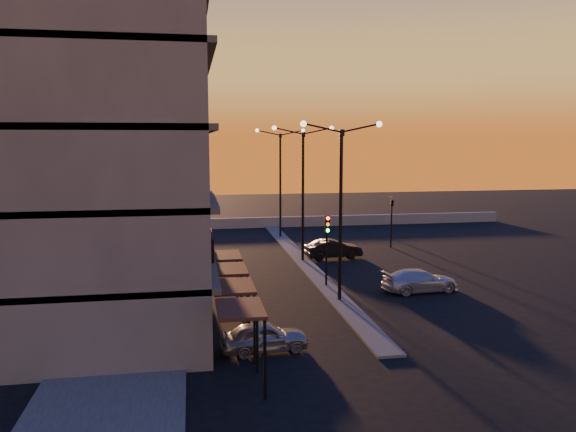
% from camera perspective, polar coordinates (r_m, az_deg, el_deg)
% --- Properties ---
extents(ground, '(120.00, 120.00, 0.00)m').
position_cam_1_polar(ground, '(30.37, 5.25, -8.63)').
color(ground, black).
rests_on(ground, ground).
extents(sidewalk_west, '(5.00, 40.00, 0.12)m').
position_cam_1_polar(sidewalk_west, '(33.34, -14.50, -7.25)').
color(sidewalk_west, '#474745').
rests_on(sidewalk_west, ground).
extents(median, '(1.20, 36.00, 0.12)m').
position_cam_1_polar(median, '(39.79, 1.50, -4.57)').
color(median, '#474745').
rests_on(median, ground).
extents(parapet, '(44.00, 0.50, 1.00)m').
position_cam_1_polar(parapet, '(55.56, 0.28, -0.58)').
color(parapet, gray).
rests_on(parapet, ground).
extents(building, '(14.35, 17.08, 25.00)m').
position_cam_1_polar(building, '(29.05, -23.07, 13.79)').
color(building, '#605D55').
rests_on(building, ground).
extents(streetlamp_near, '(4.32, 0.32, 9.51)m').
position_cam_1_polar(streetlamp_near, '(29.29, 5.38, 1.93)').
color(streetlamp_near, black).
rests_on(streetlamp_near, ground).
extents(streetlamp_mid, '(4.32, 0.32, 9.51)m').
position_cam_1_polar(streetlamp_mid, '(38.99, 1.53, 3.40)').
color(streetlamp_mid, black).
rests_on(streetlamp_mid, ground).
extents(streetlamp_far, '(4.32, 0.32, 9.51)m').
position_cam_1_polar(streetlamp_far, '(48.81, -0.79, 4.28)').
color(streetlamp_far, black).
rests_on(streetlamp_far, ground).
extents(traffic_light_main, '(0.28, 0.44, 4.25)m').
position_cam_1_polar(traffic_light_main, '(32.42, 3.99, -2.32)').
color(traffic_light_main, black).
rests_on(traffic_light_main, ground).
extents(signal_east_a, '(0.13, 0.16, 3.60)m').
position_cam_1_polar(signal_east_a, '(45.42, 10.45, -0.76)').
color(signal_east_a, black).
rests_on(signal_east_a, ground).
extents(signal_east_b, '(0.42, 1.99, 3.60)m').
position_cam_1_polar(signal_east_b, '(49.51, 10.51, 1.30)').
color(signal_east_b, black).
rests_on(signal_east_b, ground).
extents(car_hatchback, '(3.72, 1.85, 1.22)m').
position_cam_1_polar(car_hatchback, '(23.34, -2.43, -12.14)').
color(car_hatchback, '#93959A').
rests_on(car_hatchback, ground).
extents(car_sedan, '(4.26, 1.88, 1.36)m').
position_cam_1_polar(car_sedan, '(41.01, 4.63, -3.34)').
color(car_sedan, black).
rests_on(car_sedan, ground).
extents(car_wagon, '(4.49, 2.15, 1.26)m').
position_cam_1_polar(car_wagon, '(32.88, 13.27, -6.39)').
color(car_wagon, silver).
rests_on(car_wagon, ground).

